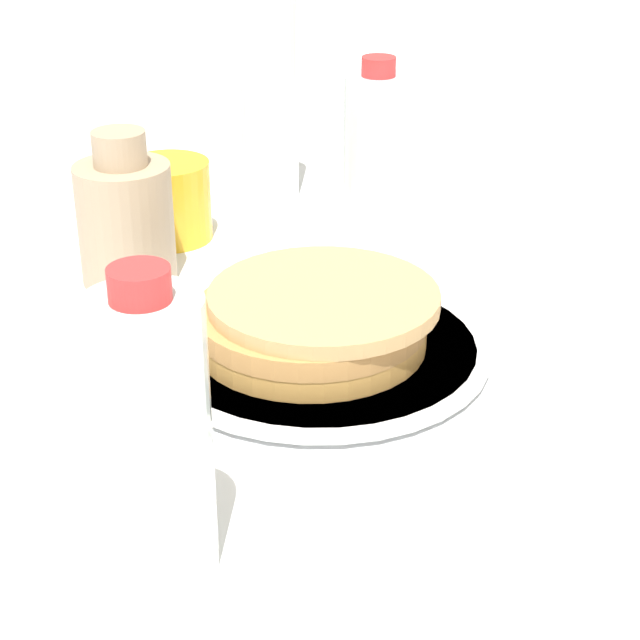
# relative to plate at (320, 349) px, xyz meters

# --- Properties ---
(ground_plane) EXTENTS (4.00, 4.00, 0.00)m
(ground_plane) POSITION_rel_plate_xyz_m (0.01, 0.03, -0.01)
(ground_plane) COLOR white
(plate) EXTENTS (0.27, 0.27, 0.01)m
(plate) POSITION_rel_plate_xyz_m (0.00, 0.00, 0.00)
(plate) COLOR white
(plate) RESTS_ON ground_plane
(pancake_stack) EXTENTS (0.19, 0.19, 0.05)m
(pancake_stack) POSITION_rel_plate_xyz_m (0.00, 0.00, 0.03)
(pancake_stack) COLOR gold
(pancake_stack) RESTS_ON plate
(juice_glass) EXTENTS (0.08, 0.08, 0.08)m
(juice_glass) POSITION_rel_plate_xyz_m (0.25, -0.15, 0.03)
(juice_glass) COLOR yellow
(juice_glass) RESTS_ON ground_plane
(cream_jug) EXTENTS (0.09, 0.09, 0.14)m
(cream_jug) POSITION_rel_plate_xyz_m (0.22, -0.05, 0.05)
(cream_jug) COLOR tan
(cream_jug) RESTS_ON ground_plane
(water_bottle_near) EXTENTS (0.06, 0.06, 0.25)m
(water_bottle_near) POSITION_rel_plate_xyz_m (0.22, -0.30, 0.11)
(water_bottle_near) COLOR silver
(water_bottle_near) RESTS_ON ground_plane
(water_bottle_mid) EXTENTS (0.06, 0.06, 0.18)m
(water_bottle_mid) POSITION_rel_plate_xyz_m (0.07, -0.25, 0.08)
(water_bottle_mid) COLOR silver
(water_bottle_mid) RESTS_ON ground_plane
(water_bottle_far) EXTENTS (0.07, 0.07, 0.19)m
(water_bottle_far) POSITION_rel_plate_xyz_m (-0.03, 0.27, 0.08)
(water_bottle_far) COLOR silver
(water_bottle_far) RESTS_ON ground_plane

